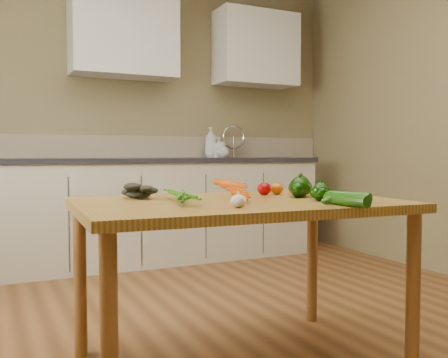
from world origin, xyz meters
name	(u,v)px	position (x,y,z in m)	size (l,w,h in m)	color
room	(256,90)	(0.00, 0.17, 1.25)	(4.04, 5.04, 2.64)	brown
counter_run	(164,208)	(0.21, 2.19, 0.46)	(2.84, 0.64, 1.14)	beige
upper_cabinets	(190,42)	(0.51, 2.32, 1.95)	(2.15, 0.35, 0.70)	silver
table	(238,219)	(-0.20, -0.04, 0.66)	(1.42, 0.95, 0.74)	#AE7F32
soap_bottle_a	(211,142)	(0.73, 2.35, 1.04)	(0.11, 0.11, 0.29)	silver
soap_bottle_b	(219,147)	(0.80, 2.31, 1.00)	(0.09, 0.09, 0.20)	silver
soap_bottle_c	(223,150)	(0.81, 2.25, 0.97)	(0.12, 0.12, 0.15)	silver
carrot_bunch	(219,193)	(-0.29, -0.02, 0.77)	(0.26, 0.20, 0.07)	#C34404
leafy_greens	(137,188)	(-0.58, 0.23, 0.79)	(0.20, 0.18, 0.10)	black
garlic_bulb	(238,201)	(-0.34, -0.30, 0.76)	(0.06, 0.06, 0.05)	silver
pepper_a	(299,188)	(0.11, -0.04, 0.78)	(0.09, 0.09, 0.09)	black
pepper_b	(301,186)	(0.15, 0.00, 0.79)	(0.10, 0.10, 0.10)	black
pepper_c	(321,192)	(0.10, -0.21, 0.78)	(0.08, 0.08, 0.08)	black
tomato_a	(264,189)	(0.03, 0.14, 0.77)	(0.07, 0.07, 0.06)	#8C0202
tomato_b	(277,189)	(0.11, 0.16, 0.77)	(0.06, 0.06, 0.06)	#C75104
tomato_c	(301,187)	(0.23, 0.12, 0.77)	(0.07, 0.07, 0.07)	#C75104
zucchini_a	(344,197)	(0.15, -0.31, 0.76)	(0.05, 0.05, 0.23)	#124207
zucchini_b	(347,200)	(0.07, -0.43, 0.76)	(0.05, 0.05, 0.21)	#124207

